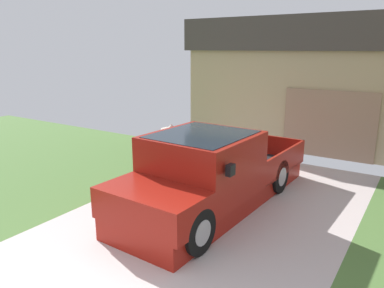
{
  "coord_description": "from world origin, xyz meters",
  "views": [
    {
      "loc": [
        3.45,
        -1.61,
        3.31
      ],
      "look_at": [
        -0.71,
        4.82,
        1.34
      ],
      "focal_mm": 34.72,
      "sensor_mm": 36.0,
      "label": 1
    }
  ],
  "objects_px": {
    "pickup_truck": "(207,176)",
    "house_with_garage": "(342,79)",
    "handbag": "(160,187)",
    "person_with_hat": "(172,152)"
  },
  "relations": [
    {
      "from": "pickup_truck",
      "to": "house_with_garage",
      "type": "bearing_deg",
      "value": -92.85
    },
    {
      "from": "handbag",
      "to": "house_with_garage",
      "type": "height_order",
      "value": "house_with_garage"
    },
    {
      "from": "person_with_hat",
      "to": "handbag",
      "type": "distance_m",
      "value": 0.88
    },
    {
      "from": "person_with_hat",
      "to": "house_with_garage",
      "type": "relative_size",
      "value": 0.17
    },
    {
      "from": "handbag",
      "to": "house_with_garage",
      "type": "distance_m",
      "value": 8.81
    },
    {
      "from": "person_with_hat",
      "to": "handbag",
      "type": "height_order",
      "value": "person_with_hat"
    },
    {
      "from": "person_with_hat",
      "to": "handbag",
      "type": "xyz_separation_m",
      "value": [
        -0.14,
        -0.29,
        -0.82
      ]
    },
    {
      "from": "pickup_truck",
      "to": "person_with_hat",
      "type": "distance_m",
      "value": 1.37
    },
    {
      "from": "house_with_garage",
      "to": "handbag",
      "type": "bearing_deg",
      "value": -104.79
    },
    {
      "from": "pickup_truck",
      "to": "handbag",
      "type": "relative_size",
      "value": 13.41
    }
  ]
}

